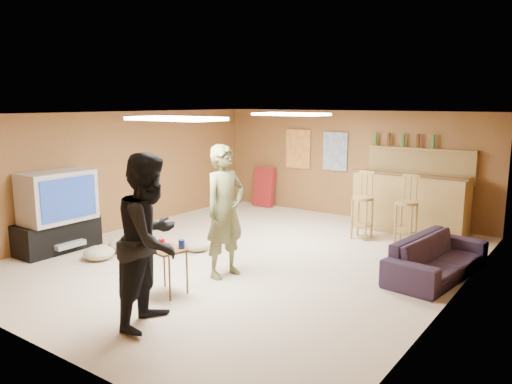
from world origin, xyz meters
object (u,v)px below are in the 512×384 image
Objects in this scene: bar_counter at (410,203)px; sofa at (437,257)px; person_black at (151,240)px; tray_table at (167,271)px; person_olive at (225,211)px; tv_body at (57,196)px.

bar_counter is 2.42m from sofa.
sofa is at bearing -50.55° from person_black.
tray_table is (-1.44, -4.73, -0.26)m from bar_counter.
person_olive is at bearing -108.61° from bar_counter.
sofa is (2.08, 3.28, -0.66)m from person_black.
bar_counter is 3.39× the size of tray_table.
tv_body reaches higher than bar_counter.
tv_body is at bearing 120.92° from sofa.
tv_body is 6.09m from bar_counter.
person_black is 1.04m from tray_table.
tray_table is at bearing 17.10° from person_black.
sofa is (1.11, -2.13, -0.28)m from bar_counter.
tray_table reaches higher than sofa.
person_black is at bearing -54.75° from tray_table.
tv_body is at bearing 110.86° from person_olive.
tray_table is at bearing 142.66° from sofa.
person_black is at bearing 154.72° from sofa.
person_olive is at bearing -7.42° from person_black.
person_olive is (2.87, 0.66, 0.01)m from tv_body.
bar_counter is 1.06× the size of sofa.
person_black reaches higher than sofa.
person_olive is at bearing 79.93° from tray_table.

